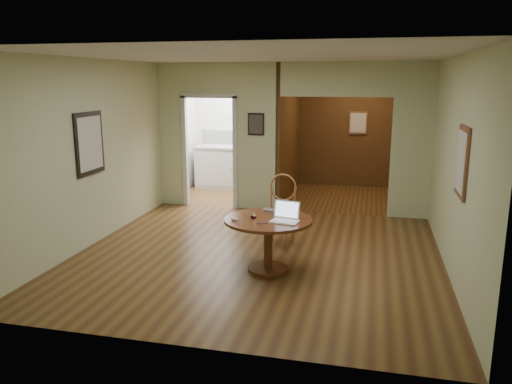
% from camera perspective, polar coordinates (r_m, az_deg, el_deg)
% --- Properties ---
extents(floor, '(5.00, 5.00, 0.00)m').
position_cam_1_polar(floor, '(7.00, 0.12, -7.30)').
color(floor, '#4A2A15').
rests_on(floor, ground).
extents(room_shell, '(5.20, 7.50, 5.00)m').
position_cam_1_polar(room_shell, '(9.77, 1.58, 6.22)').
color(room_shell, silver).
rests_on(room_shell, ground).
extents(dining_table, '(1.11, 1.11, 0.69)m').
position_cam_1_polar(dining_table, '(6.32, 1.40, -4.62)').
color(dining_table, brown).
rests_on(dining_table, ground).
extents(chair, '(0.50, 0.50, 1.06)m').
position_cam_1_polar(chair, '(7.30, 2.88, -1.65)').
color(chair, '#995B36').
rests_on(chair, ground).
extents(open_laptop, '(0.37, 0.35, 0.24)m').
position_cam_1_polar(open_laptop, '(6.17, 3.41, -2.73)').
color(open_laptop, white).
rests_on(open_laptop, dining_table).
extents(closed_laptop, '(0.37, 0.28, 0.03)m').
position_cam_1_polar(closed_laptop, '(6.55, 2.05, -2.23)').
color(closed_laptop, silver).
rests_on(closed_laptop, dining_table).
extents(mouse, '(0.11, 0.07, 0.04)m').
position_cam_1_polar(mouse, '(6.18, -2.52, -3.09)').
color(mouse, white).
rests_on(mouse, dining_table).
extents(wine_glass, '(0.09, 0.09, 0.10)m').
position_cam_1_polar(wine_glass, '(6.26, -0.32, -2.63)').
color(wine_glass, white).
rests_on(wine_glass, dining_table).
extents(pen, '(0.13, 0.05, 0.01)m').
position_cam_1_polar(pen, '(6.04, 0.67, -3.64)').
color(pen, '#0B1650').
rests_on(pen, dining_table).
extents(kitchen_cabinet, '(2.06, 0.60, 0.94)m').
position_cam_1_polar(kitchen_cabinet, '(11.15, -1.73, 2.81)').
color(kitchen_cabinet, silver).
rests_on(kitchen_cabinet, ground).
extents(grocery_bag, '(0.39, 0.36, 0.33)m').
position_cam_1_polar(grocery_bag, '(11.01, -0.74, 6.01)').
color(grocery_bag, tan).
rests_on(grocery_bag, kitchen_cabinet).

